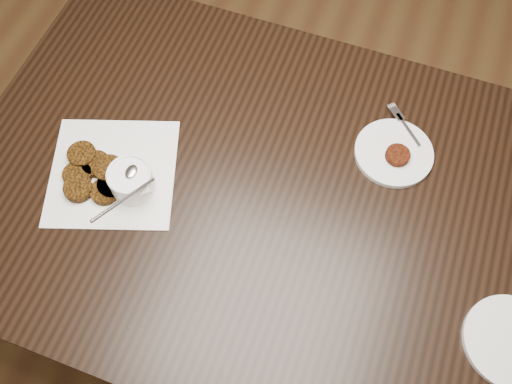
% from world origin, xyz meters
% --- Properties ---
extents(floor, '(4.00, 4.00, 0.00)m').
position_xyz_m(floor, '(0.00, 0.00, 0.00)').
color(floor, brown).
rests_on(floor, ground).
extents(table, '(1.49, 0.96, 0.75)m').
position_xyz_m(table, '(0.06, 0.04, 0.38)').
color(table, black).
rests_on(table, floor).
extents(napkin, '(0.35, 0.35, 0.00)m').
position_xyz_m(napkin, '(-0.33, -0.04, 0.75)').
color(napkin, white).
rests_on(napkin, table).
extents(sauce_ramekin, '(0.14, 0.14, 0.13)m').
position_xyz_m(sauce_ramekin, '(-0.27, -0.05, 0.82)').
color(sauce_ramekin, white).
rests_on(sauce_ramekin, napkin).
extents(patty_cluster, '(0.29, 0.29, 0.02)m').
position_xyz_m(patty_cluster, '(-0.36, -0.06, 0.77)').
color(patty_cluster, '#5A350B').
rests_on(patty_cluster, napkin).
extents(plate_with_patty, '(0.25, 0.25, 0.03)m').
position_xyz_m(plate_with_patty, '(0.25, 0.23, 0.76)').
color(plate_with_patty, silver).
rests_on(plate_with_patty, table).
extents(plate_empty, '(0.20, 0.20, 0.01)m').
position_xyz_m(plate_empty, '(0.56, -0.11, 0.76)').
color(plate_empty, silver).
rests_on(plate_empty, table).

